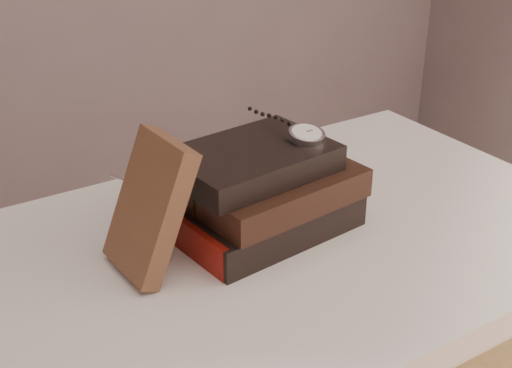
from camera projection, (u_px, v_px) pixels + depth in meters
table at (268, 292)px, 1.04m from camera, size 1.00×0.60×0.75m
book_stack at (263, 192)px, 1.01m from camera, size 0.28×0.20×0.13m
journal at (150, 207)px, 0.90m from camera, size 0.10×0.12×0.18m
pocket_watch at (304, 134)px, 1.00m from camera, size 0.06×0.16×0.02m
eyeglasses at (176, 180)px, 1.01m from camera, size 0.12×0.13×0.05m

